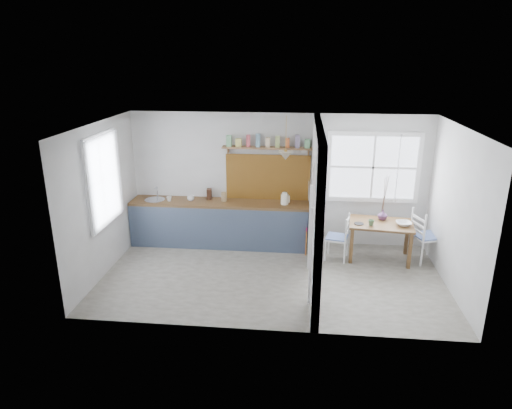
# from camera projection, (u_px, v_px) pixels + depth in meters

# --- Properties ---
(floor) EXTENTS (5.80, 3.20, 0.01)m
(floor) POSITION_uv_depth(u_px,v_px,m) (272.00, 277.00, 7.86)
(floor) COLOR gray
(floor) RESTS_ON ground
(ceiling) EXTENTS (5.80, 3.20, 0.01)m
(ceiling) POSITION_uv_depth(u_px,v_px,m) (274.00, 126.00, 7.04)
(ceiling) COLOR beige
(ceiling) RESTS_ON walls
(walls) EXTENTS (5.81, 3.21, 2.60)m
(walls) POSITION_uv_depth(u_px,v_px,m) (273.00, 205.00, 7.45)
(walls) COLOR beige
(walls) RESTS_ON floor
(partition) EXTENTS (0.12, 3.20, 2.60)m
(partition) POSITION_uv_depth(u_px,v_px,m) (316.00, 197.00, 7.39)
(partition) COLOR beige
(partition) RESTS_ON floor
(kitchen_window) EXTENTS (0.10, 1.16, 1.50)m
(kitchen_window) POSITION_uv_depth(u_px,v_px,m) (102.00, 180.00, 7.62)
(kitchen_window) COLOR white
(kitchen_window) RESTS_ON walls
(nook_window) EXTENTS (1.76, 0.10, 1.30)m
(nook_window) POSITION_uv_depth(u_px,v_px,m) (373.00, 167.00, 8.65)
(nook_window) COLOR white
(nook_window) RESTS_ON walls
(counter) EXTENTS (3.50, 0.60, 0.90)m
(counter) POSITION_uv_depth(u_px,v_px,m) (220.00, 223.00, 9.08)
(counter) COLOR brown
(counter) RESTS_ON floor
(sink) EXTENTS (0.40, 0.40, 0.02)m
(sink) POSITION_uv_depth(u_px,v_px,m) (155.00, 200.00, 9.04)
(sink) COLOR silver
(sink) RESTS_ON counter
(backsplash) EXTENTS (1.65, 0.03, 0.90)m
(backsplash) POSITION_uv_depth(u_px,v_px,m) (268.00, 177.00, 8.94)
(backsplash) COLOR #8D5B1D
(backsplash) RESTS_ON walls
(shelf) EXTENTS (1.75, 0.20, 0.21)m
(shelf) POSITION_uv_depth(u_px,v_px,m) (268.00, 145.00, 8.65)
(shelf) COLOR olive
(shelf) RESTS_ON walls
(pendant_lamp) EXTENTS (0.26, 0.26, 0.16)m
(pendant_lamp) POSITION_uv_depth(u_px,v_px,m) (286.00, 156.00, 8.33)
(pendant_lamp) COLOR beige
(pendant_lamp) RESTS_ON ceiling
(utensil_rail) EXTENTS (0.02, 0.50, 0.02)m
(utensil_rail) POSITION_uv_depth(u_px,v_px,m) (310.00, 183.00, 8.19)
(utensil_rail) COLOR silver
(utensil_rail) RESTS_ON partition
(dining_table) EXTENTS (1.22, 0.89, 0.71)m
(dining_table) POSITION_uv_depth(u_px,v_px,m) (380.00, 241.00, 8.46)
(dining_table) COLOR brown
(dining_table) RESTS_ON floor
(chair_left) EXTENTS (0.47, 0.47, 0.87)m
(chair_left) POSITION_uv_depth(u_px,v_px,m) (337.00, 237.00, 8.43)
(chair_left) COLOR white
(chair_left) RESTS_ON floor
(chair_right) EXTENTS (0.58, 0.58, 0.99)m
(chair_right) POSITION_uv_depth(u_px,v_px,m) (427.00, 236.00, 8.32)
(chair_right) COLOR white
(chair_right) RESTS_ON floor
(kettle) EXTENTS (0.24, 0.22, 0.23)m
(kettle) POSITION_uv_depth(u_px,v_px,m) (285.00, 198.00, 8.74)
(kettle) COLOR white
(kettle) RESTS_ON counter
(mug_a) EXTENTS (0.13, 0.13, 0.09)m
(mug_a) POSITION_uv_depth(u_px,v_px,m) (169.00, 199.00, 8.94)
(mug_a) COLOR silver
(mug_a) RESTS_ON counter
(mug_b) EXTENTS (0.15, 0.15, 0.11)m
(mug_b) POSITION_uv_depth(u_px,v_px,m) (191.00, 198.00, 8.96)
(mug_b) COLOR white
(mug_b) RESTS_ON counter
(knife_block) EXTENTS (0.11, 0.14, 0.20)m
(knife_block) POSITION_uv_depth(u_px,v_px,m) (209.00, 194.00, 9.06)
(knife_block) COLOR #311F15
(knife_block) RESTS_ON counter
(jar) EXTENTS (0.11, 0.11, 0.18)m
(jar) POSITION_uv_depth(u_px,v_px,m) (224.00, 197.00, 8.92)
(jar) COLOR #987B53
(jar) RESTS_ON counter
(towel_magenta) EXTENTS (0.02, 0.03, 0.54)m
(towel_magenta) POSITION_uv_depth(u_px,v_px,m) (306.00, 241.00, 8.63)
(towel_magenta) COLOR #C51453
(towel_magenta) RESTS_ON counter
(towel_orange) EXTENTS (0.02, 0.03, 0.48)m
(towel_orange) POSITION_uv_depth(u_px,v_px,m) (306.00, 244.00, 8.60)
(towel_orange) COLOR #C57024
(towel_orange) RESTS_ON counter
(bowl) EXTENTS (0.29, 0.29, 0.07)m
(bowl) POSITION_uv_depth(u_px,v_px,m) (404.00, 224.00, 8.21)
(bowl) COLOR white
(bowl) RESTS_ON dining_table
(table_cup) EXTENTS (0.14, 0.14, 0.10)m
(table_cup) POSITION_uv_depth(u_px,v_px,m) (371.00, 223.00, 8.20)
(table_cup) COLOR #527751
(table_cup) RESTS_ON dining_table
(plate) EXTENTS (0.20, 0.20, 0.01)m
(plate) POSITION_uv_depth(u_px,v_px,m) (359.00, 224.00, 8.29)
(plate) COLOR black
(plate) RESTS_ON dining_table
(vase) EXTENTS (0.20, 0.20, 0.19)m
(vase) POSITION_uv_depth(u_px,v_px,m) (383.00, 215.00, 8.48)
(vase) COLOR #623968
(vase) RESTS_ON dining_table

